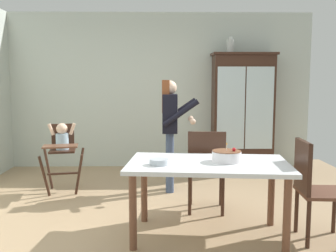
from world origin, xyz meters
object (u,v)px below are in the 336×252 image
object	(u,v)px
birthday_cake	(227,156)
dining_table	(208,172)
high_chair_with_toddler	(62,145)
dining_chair_far_side	(206,166)
china_cabinet	(242,111)
adult_person	(170,121)
ceramic_vase	(230,46)
serving_bowl	(159,162)
dining_chair_right_end	(313,183)

from	to	relation	value
birthday_cake	dining_table	bearing A→B (deg)	-174.26
high_chair_with_toddler	dining_chair_far_side	bearing A→B (deg)	-35.72
birthday_cake	china_cabinet	bearing A→B (deg)	74.86
birthday_cake	adult_person	bearing A→B (deg)	108.05
china_cabinet	ceramic_vase	size ratio (longest dim) A/B	7.37
adult_person	dining_table	world-z (taller)	adult_person
adult_person	dining_chair_far_side	size ratio (longest dim) A/B	1.59
adult_person	serving_bowl	xyz separation A→B (m)	(-0.15, -1.67, -0.20)
serving_bowl	dining_chair_right_end	world-z (taller)	dining_chair_right_end
china_cabinet	dining_chair_right_end	world-z (taller)	china_cabinet
china_cabinet	high_chair_with_toddler	distance (m)	3.06
high_chair_with_toddler	adult_person	size ratio (longest dim) A/B	0.62
high_chair_with_toddler	adult_person	world-z (taller)	adult_person
china_cabinet	adult_person	world-z (taller)	china_cabinet
dining_table	dining_chair_right_end	xyz separation A→B (m)	(0.98, -0.10, -0.09)
ceramic_vase	birthday_cake	distance (m)	3.17
china_cabinet	ceramic_vase	xyz separation A→B (m)	(-0.23, 0.00, 1.11)
high_chair_with_toddler	birthday_cake	xyz separation A→B (m)	(1.98, -1.53, 0.14)
china_cabinet	dining_chair_right_end	size ratio (longest dim) A/B	2.07
ceramic_vase	birthday_cake	size ratio (longest dim) A/B	0.96
adult_person	birthday_cake	distance (m)	1.63
high_chair_with_toddler	serving_bowl	world-z (taller)	high_chair_with_toddler
china_cabinet	dining_chair_right_end	distance (m)	2.99
dining_chair_far_side	adult_person	bearing A→B (deg)	-60.79
adult_person	dining_table	distance (m)	1.63
high_chair_with_toddler	dining_chair_far_side	size ratio (longest dim) A/B	0.99
high_chair_with_toddler	dining_chair_far_side	xyz separation A→B (m)	(1.87, -0.89, -0.10)
china_cabinet	birthday_cake	bearing A→B (deg)	-105.14
dining_chair_far_side	dining_chair_right_end	size ratio (longest dim) A/B	1.00
dining_chair_right_end	high_chair_with_toddler	bearing A→B (deg)	63.37
high_chair_with_toddler	dining_table	world-z (taller)	high_chair_with_toddler
dining_table	birthday_cake	distance (m)	0.23
serving_bowl	dining_chair_far_side	world-z (taller)	dining_chair_far_side
adult_person	birthday_cake	world-z (taller)	adult_person
serving_bowl	high_chair_with_toddler	bearing A→B (deg)	128.79
serving_bowl	dining_chair_far_side	bearing A→B (deg)	54.84
dining_chair_right_end	adult_person	bearing A→B (deg)	42.11
ceramic_vase	birthday_cake	xyz separation A→B (m)	(-0.53, -2.84, -1.31)
china_cabinet	serving_bowl	world-z (taller)	china_cabinet
china_cabinet	serving_bowl	distance (m)	3.29
birthday_cake	dining_chair_right_end	world-z (taller)	dining_chair_right_end
china_cabinet	dining_chair_far_side	xyz separation A→B (m)	(-0.88, -2.20, -0.45)
ceramic_vase	dining_table	world-z (taller)	ceramic_vase
adult_person	dining_chair_right_end	world-z (taller)	adult_person
dining_table	adult_person	bearing A→B (deg)	101.73
china_cabinet	ceramic_vase	world-z (taller)	ceramic_vase
high_chair_with_toddler	serving_bowl	bearing A→B (deg)	-61.32
ceramic_vase	dining_chair_far_side	world-z (taller)	ceramic_vase
serving_bowl	dining_chair_far_side	distance (m)	0.95
ceramic_vase	dining_chair_right_end	world-z (taller)	ceramic_vase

